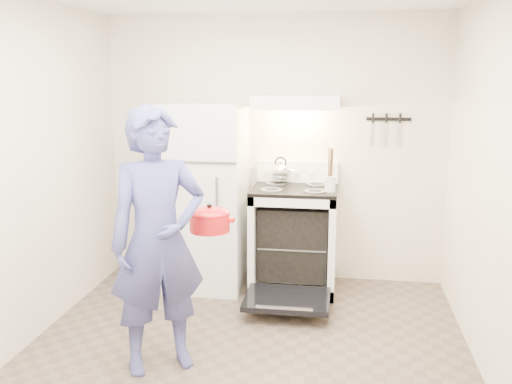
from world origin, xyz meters
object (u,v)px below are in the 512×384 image
(person, at_px, (158,241))
(refrigerator, at_px, (206,196))
(stove_body, at_px, (294,240))
(tea_kettle, at_px, (281,170))
(dutch_oven, at_px, (210,222))

(person, bearing_deg, refrigerator, 59.26)
(stove_body, bearing_deg, refrigerator, -178.23)
(tea_kettle, relative_size, person, 0.14)
(refrigerator, relative_size, tea_kettle, 6.81)
(stove_body, distance_m, dutch_oven, 1.42)
(refrigerator, relative_size, dutch_oven, 4.82)
(person, bearing_deg, dutch_oven, 18.81)
(person, relative_size, dutch_oven, 5.01)
(person, bearing_deg, stove_body, 31.65)
(dutch_oven, bearing_deg, person, -128.62)
(tea_kettle, distance_m, dutch_oven, 1.47)
(stove_body, height_order, dutch_oven, dutch_oven)
(stove_body, xyz_separation_m, tea_kettle, (-0.15, 0.18, 0.61))
(tea_kettle, bearing_deg, dutch_oven, -103.63)
(stove_body, relative_size, tea_kettle, 3.69)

